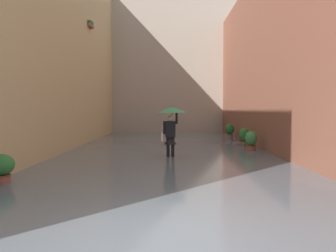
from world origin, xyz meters
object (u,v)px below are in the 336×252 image
at_px(potted_plant_mid_left, 230,131).
at_px(potted_plant_near_right, 1,168).
at_px(potted_plant_near_left, 244,137).
at_px(potted_plant_far_left, 251,141).
at_px(person_wading, 171,120).

height_order(potted_plant_mid_left, potted_plant_near_right, potted_plant_mid_left).
bearing_deg(potted_plant_near_left, potted_plant_near_right, 47.03).
distance_m(potted_plant_far_left, potted_plant_near_right, 9.94).
distance_m(potted_plant_mid_left, potted_plant_far_left, 5.13).
bearing_deg(potted_plant_mid_left, potted_plant_far_left, 89.67).
height_order(potted_plant_far_left, potted_plant_near_right, potted_plant_far_left).
distance_m(person_wading, potted_plant_far_left, 4.08).
xyz_separation_m(potted_plant_near_left, potted_plant_near_right, (7.71, 8.28, -0.06)).
bearing_deg(potted_plant_far_left, potted_plant_near_right, 40.28).
distance_m(potted_plant_mid_left, potted_plant_near_right, 13.84).
height_order(potted_plant_mid_left, potted_plant_far_left, potted_plant_mid_left).
relative_size(person_wading, potted_plant_near_left, 2.15).
bearing_deg(person_wading, potted_plant_near_left, -133.69).
relative_size(potted_plant_mid_left, potted_plant_near_right, 1.30).
height_order(potted_plant_mid_left, potted_plant_near_left, potted_plant_mid_left).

